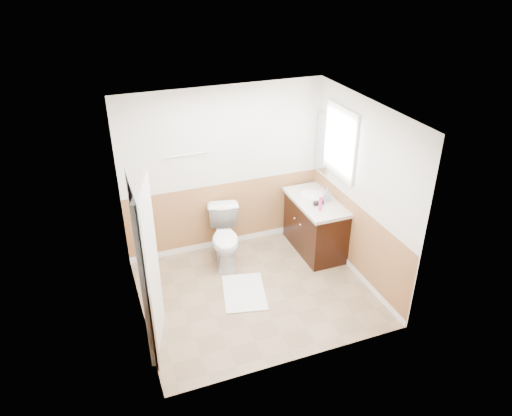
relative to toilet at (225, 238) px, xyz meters
name	(u,v)px	position (x,y,z in m)	size (l,w,h in m)	color
floor	(256,292)	(0.15, -0.83, -0.41)	(3.00, 3.00, 0.00)	#8C7051
ceiling	(256,113)	(0.15, -0.83, 2.09)	(3.00, 3.00, 0.00)	white
wall_back	(224,171)	(0.15, 0.47, 0.84)	(3.00, 3.00, 0.00)	silver
wall_front	(301,270)	(0.15, -2.13, 0.84)	(3.00, 3.00, 0.00)	silver
wall_left	(132,234)	(-1.35, -0.83, 0.84)	(3.00, 3.00, 0.00)	silver
wall_right	(361,192)	(1.65, -0.83, 0.84)	(3.00, 3.00, 0.00)	silver
wainscot_back	(226,216)	(0.15, 0.45, 0.09)	(3.00, 3.00, 0.00)	#B57E48
wainscot_front	(297,325)	(0.15, -2.12, 0.09)	(3.00, 3.00, 0.00)	#B57E48
wainscot_left	(141,286)	(-1.33, -0.83, 0.09)	(2.60, 2.60, 0.00)	#B57E48
wainscot_right	(355,240)	(1.64, -0.83, 0.09)	(2.60, 2.60, 0.00)	#B57E48
toilet	(225,238)	(0.00, 0.00, 0.00)	(0.45, 0.80, 0.81)	white
bath_mat	(244,292)	(0.00, -0.80, -0.40)	(0.55, 0.80, 0.02)	white
vanity_cabinet	(315,227)	(1.37, -0.17, -0.01)	(0.55, 1.10, 0.80)	black
vanity_knob_left	(300,225)	(1.07, -0.27, 0.14)	(0.03, 0.03, 0.03)	silver
vanity_knob_right	(295,218)	(1.07, -0.07, 0.14)	(0.03, 0.03, 0.03)	silver
countertop	(316,202)	(1.36, -0.17, 0.42)	(0.60, 1.15, 0.05)	beige
sink_basin	(312,195)	(1.37, -0.02, 0.45)	(0.36, 0.36, 0.02)	white
faucet	(323,190)	(1.55, -0.02, 0.51)	(0.02, 0.02, 0.14)	silver
lotion_bottle	(320,203)	(1.27, -0.46, 0.55)	(0.05, 0.05, 0.22)	#F03E84
soap_dispenser	(327,195)	(1.49, -0.23, 0.55)	(0.09, 0.10, 0.21)	gray
hair_dryer_body	(318,203)	(1.32, -0.31, 0.48)	(0.07, 0.07, 0.14)	black
hair_dryer_handle	(316,205)	(1.29, -0.30, 0.45)	(0.03, 0.03, 0.07)	black
mirror_panel	(322,143)	(1.63, 0.27, 1.14)	(0.02, 0.35, 0.90)	silver
window_frame	(340,142)	(1.62, -0.25, 1.34)	(0.04, 0.80, 1.00)	white
window_glass	(341,142)	(1.64, -0.25, 1.34)	(0.01, 0.70, 0.90)	white
door	(150,271)	(-1.25, -1.28, 0.61)	(0.05, 0.80, 2.04)	white
door_frame	(143,271)	(-1.32, -1.28, 0.62)	(0.02, 0.92, 2.10)	white
door_knob	(151,259)	(-1.19, -0.95, 0.54)	(0.06, 0.06, 0.06)	silver
towel_bar	(186,155)	(-0.40, 0.41, 1.19)	(0.02, 0.02, 0.62)	silver
tp_holder_bar	(220,207)	(0.05, 0.39, 0.29)	(0.02, 0.02, 0.14)	silver
tp_roll	(220,207)	(0.05, 0.39, 0.29)	(0.11, 0.11, 0.10)	white
tp_sheet	(221,214)	(0.05, 0.39, 0.18)	(0.10, 0.01, 0.16)	white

